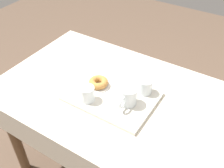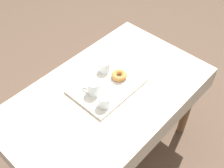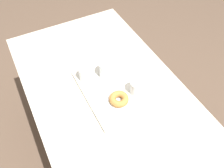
{
  "view_description": "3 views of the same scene",
  "coord_description": "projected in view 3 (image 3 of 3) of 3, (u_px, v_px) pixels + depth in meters",
  "views": [
    {
      "loc": [
        0.5,
        -0.9,
        1.7
      ],
      "look_at": [
        -0.06,
        -0.0,
        0.81
      ],
      "focal_mm": 41.97,
      "sensor_mm": 36.0,
      "label": 1
    },
    {
      "loc": [
        0.85,
        0.83,
        2.12
      ],
      "look_at": [
        -0.05,
        0.01,
        0.81
      ],
      "focal_mm": 45.06,
      "sensor_mm": 36.0,
      "label": 2
    },
    {
      "loc": [
        -0.77,
        0.35,
        1.8
      ],
      "look_at": [
        -0.03,
        -0.03,
        0.8
      ],
      "focal_mm": 37.42,
      "sensor_mm": 36.0,
      "label": 3
    }
  ],
  "objects": [
    {
      "name": "water_glass_far",
      "position": [
        137.0,
        88.0,
        1.27
      ],
      "size": [
        0.08,
        0.08,
        0.08
      ],
      "color": "white",
      "rests_on": "serving_tray"
    },
    {
      "name": "donut_plate_left",
      "position": [
        119.0,
        101.0,
        1.25
      ],
      "size": [
        0.12,
        0.12,
        0.01
      ],
      "primitive_type": "cylinder",
      "color": "white",
      "rests_on": "serving_tray"
    },
    {
      "name": "dining_table",
      "position": [
        105.0,
        97.0,
        1.42
      ],
      "size": [
        1.39,
        0.83,
        0.76
      ],
      "color": "beige",
      "rests_on": "ground"
    },
    {
      "name": "ground_plane",
      "position": [
        107.0,
        145.0,
        1.92
      ],
      "size": [
        6.0,
        6.0,
        0.0
      ],
      "primitive_type": "plane",
      "color": "brown"
    },
    {
      "name": "serving_tray",
      "position": [
        113.0,
        89.0,
        1.32
      ],
      "size": [
        0.45,
        0.33,
        0.02
      ],
      "primitive_type": "cube",
      "color": "silver",
      "rests_on": "dining_table"
    },
    {
      "name": "tea_mug_left",
      "position": [
        107.0,
        70.0,
        1.34
      ],
      "size": [
        0.09,
        0.13,
        0.1
      ],
      "color": "white",
      "rests_on": "serving_tray"
    },
    {
      "name": "sugar_donut_left",
      "position": [
        119.0,
        99.0,
        1.23
      ],
      "size": [
        0.11,
        0.11,
        0.04
      ],
      "primitive_type": "torus",
      "color": "#BC7F3D",
      "rests_on": "donut_plate_left"
    },
    {
      "name": "water_glass_near",
      "position": [
        86.0,
        74.0,
        1.33
      ],
      "size": [
        0.08,
        0.08,
        0.08
      ],
      "color": "white",
      "rests_on": "serving_tray"
    }
  ]
}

